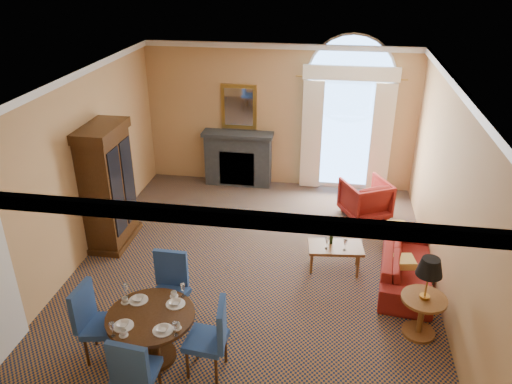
% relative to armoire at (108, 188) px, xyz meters
% --- Properties ---
extents(ground, '(7.50, 7.50, 0.00)m').
position_rel_armoire_xyz_m(ground, '(2.72, -0.66, -1.09)').
color(ground, '#121E3A').
rests_on(ground, ground).
extents(room_envelope, '(6.04, 7.52, 3.45)m').
position_rel_armoire_xyz_m(room_envelope, '(2.69, 0.01, 1.42)').
color(room_envelope, tan).
rests_on(room_envelope, ground).
extents(armoire, '(0.65, 1.15, 2.27)m').
position_rel_armoire_xyz_m(armoire, '(0.00, 0.00, 0.00)').
color(armoire, black).
rests_on(armoire, ground).
extents(dining_table, '(1.15, 1.15, 0.92)m').
position_rel_armoire_xyz_m(dining_table, '(1.76, -2.76, -0.55)').
color(dining_table, black).
rests_on(dining_table, ground).
extents(dining_chair_north, '(0.59, 0.59, 1.10)m').
position_rel_armoire_xyz_m(dining_chair_north, '(1.75, -1.95, -0.47)').
color(dining_chair_north, navy).
rests_on(dining_chair_north, ground).
extents(dining_chair_south, '(0.52, 0.53, 1.10)m').
position_rel_armoire_xyz_m(dining_chair_south, '(1.85, -3.60, -0.47)').
color(dining_chair_south, navy).
rests_on(dining_chair_south, ground).
extents(dining_chair_east, '(0.56, 0.54, 1.10)m').
position_rel_armoire_xyz_m(dining_chair_east, '(2.62, -2.88, -0.47)').
color(dining_chair_east, navy).
rests_on(dining_chair_east, ground).
extents(dining_chair_west, '(0.57, 0.57, 1.10)m').
position_rel_armoire_xyz_m(dining_chair_west, '(0.99, -2.82, -0.47)').
color(dining_chair_west, navy).
rests_on(dining_chair_west, ground).
extents(sofa, '(1.03, 2.13, 0.60)m').
position_rel_armoire_xyz_m(sofa, '(5.27, -0.42, -0.79)').
color(sofa, maroon).
rests_on(sofa, ground).
extents(armchair, '(1.14, 1.15, 0.79)m').
position_rel_armoire_xyz_m(armchair, '(4.67, 1.73, -0.70)').
color(armchair, maroon).
rests_on(armchair, ground).
extents(coffee_table, '(0.96, 0.61, 0.76)m').
position_rel_armoire_xyz_m(coffee_table, '(4.10, -0.30, -0.67)').
color(coffee_table, brown).
rests_on(coffee_table, ground).
extents(side_table, '(0.63, 0.63, 1.24)m').
position_rel_armoire_xyz_m(side_table, '(5.32, -1.72, -0.31)').
color(side_table, brown).
rests_on(side_table, ground).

